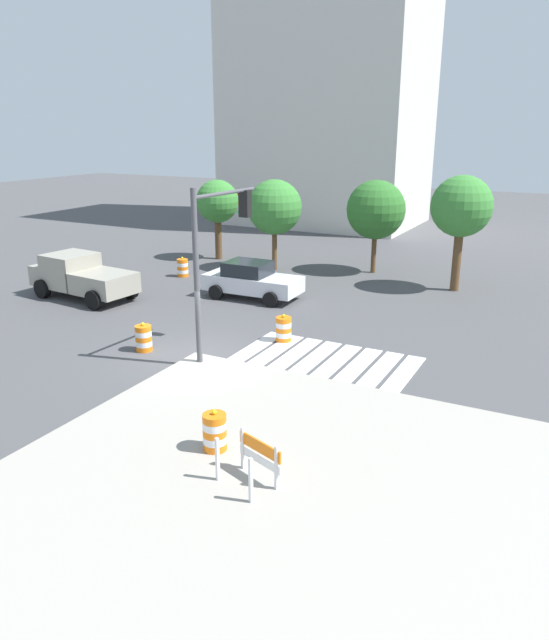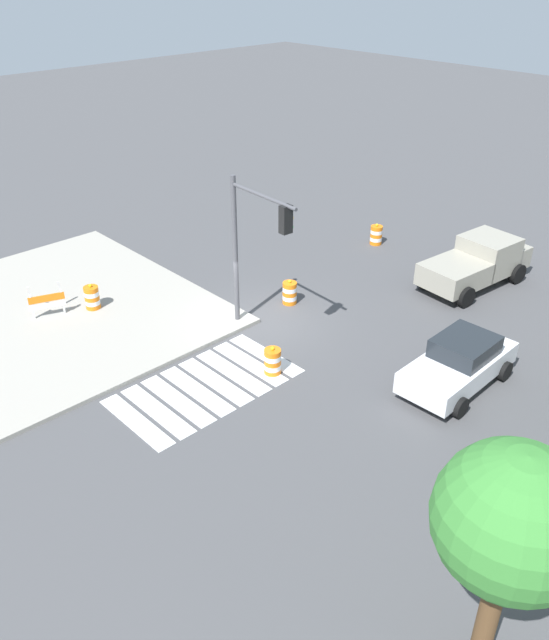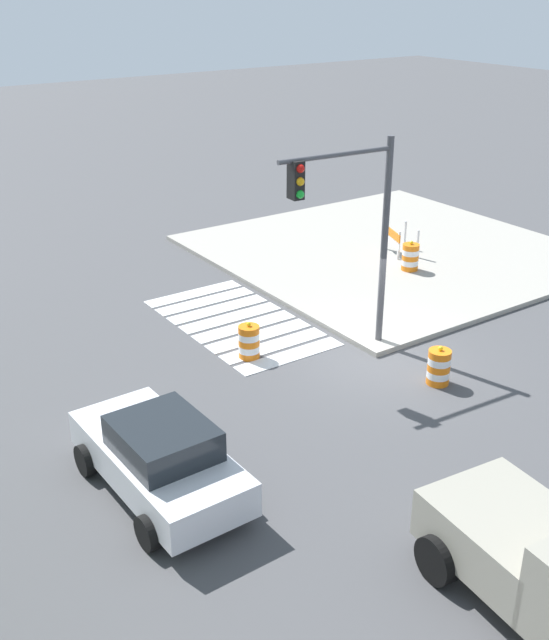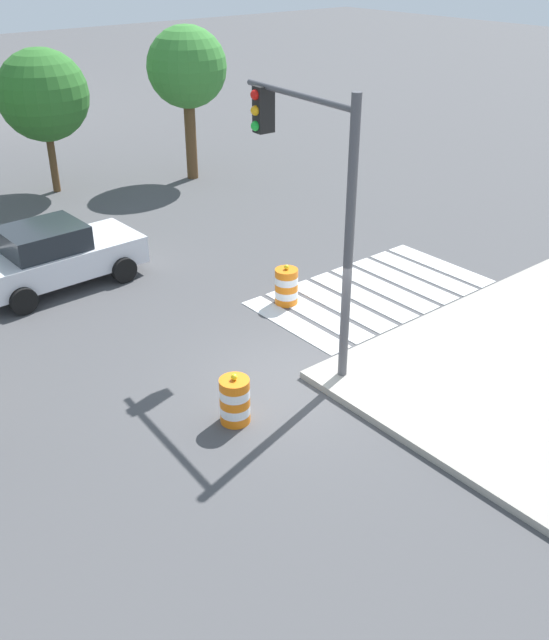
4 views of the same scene
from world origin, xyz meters
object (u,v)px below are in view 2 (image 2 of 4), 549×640
object	(u,v)px
traffic_barrel_median_near	(290,293)
street_tree_corner_lot	(513,522)
pickup_truck	(479,262)
traffic_barrel_median_far	(376,235)
traffic_barrel_on_sidewalk	(92,297)
traffic_light_pole	(255,234)
sports_car	(459,363)
traffic_barrel_near_corner	(273,361)
construction_barricade	(47,301)

from	to	relation	value
traffic_barrel_median_near	street_tree_corner_lot	xyz separation A→B (m)	(7.74, 13.07, 3.41)
pickup_truck	traffic_barrel_median_far	xyz separation A→B (m)	(-0.21, -5.49, -0.52)
traffic_barrel_median_far	traffic_barrel_on_sidewalk	world-z (taller)	traffic_barrel_on_sidewalk
traffic_barrel_on_sidewalk	traffic_light_pole	world-z (taller)	traffic_light_pole
pickup_truck	street_tree_corner_lot	size ratio (longest dim) A/B	1.00
traffic_light_pole	street_tree_corner_lot	bearing A→B (deg)	66.93
sports_car	traffic_barrel_near_corner	xyz separation A→B (m)	(3.87, -4.51, -0.36)
traffic_barrel_near_corner	traffic_barrel_median_far	distance (m)	11.81
sports_car	traffic_barrel_median_far	distance (m)	11.43
sports_car	traffic_barrel_near_corner	bearing A→B (deg)	-49.39
construction_barricade	traffic_light_pole	distance (m)	8.61
street_tree_corner_lot	traffic_barrel_on_sidewalk	bearing A→B (deg)	-95.72
traffic_barrel_median_far	traffic_light_pole	distance (m)	10.51
pickup_truck	traffic_barrel_median_near	distance (m)	8.05
sports_car	traffic_light_pole	distance (m)	7.83
traffic_barrel_median_far	traffic_barrel_median_near	bearing A→B (deg)	11.03
traffic_barrel_median_near	construction_barricade	world-z (taller)	construction_barricade
traffic_light_pole	construction_barricade	bearing A→B (deg)	-52.41
sports_car	construction_barricade	world-z (taller)	sports_car
traffic_barrel_median_far	traffic_barrel_near_corner	bearing A→B (deg)	22.17
sports_car	traffic_barrel_on_sidewalk	xyz separation A→B (m)	(6.01, -12.31, -0.21)
traffic_barrel_median_near	traffic_barrel_median_far	world-z (taller)	same
traffic_barrel_on_sidewalk	traffic_light_pole	bearing A→B (deg)	121.32
sports_car	pickup_truck	world-z (taller)	pickup_truck
traffic_light_pole	street_tree_corner_lot	world-z (taller)	traffic_light_pole
sports_car	pickup_truck	bearing A→B (deg)	-153.06
traffic_barrel_near_corner	traffic_barrel_on_sidewalk	bearing A→B (deg)	-74.68
traffic_barrel_on_sidewalk	traffic_light_pole	distance (m)	7.35
pickup_truck	traffic_light_pole	xyz separation A→B (m)	(9.45, -3.23, 2.94)
traffic_barrel_near_corner	construction_barricade	world-z (taller)	construction_barricade
traffic_barrel_near_corner	traffic_barrel_median_near	size ratio (longest dim) A/B	1.00
traffic_barrel_median_near	construction_barricade	distance (m)	9.22
traffic_barrel_median_near	construction_barricade	size ratio (longest dim) A/B	0.71
street_tree_corner_lot	construction_barricade	bearing A→B (deg)	-90.98
construction_barricade	traffic_light_pole	world-z (taller)	traffic_light_pole
traffic_barrel_near_corner	traffic_barrel_median_far	size ratio (longest dim) A/B	1.00
traffic_barrel_median_near	construction_barricade	bearing A→B (deg)	-36.33
traffic_barrel_median_far	street_tree_corner_lot	distance (m)	21.01
pickup_truck	traffic_barrel_median_far	bearing A→B (deg)	-92.24
sports_car	traffic_light_pole	xyz separation A→B (m)	(2.60, -6.71, 3.10)
pickup_truck	traffic_barrel_median_far	size ratio (longest dim) A/B	5.21
traffic_barrel_median_near	street_tree_corner_lot	world-z (taller)	street_tree_corner_lot
sports_car	traffic_barrel_median_near	xyz separation A→B (m)	(0.05, -7.58, -0.36)
sports_car	construction_barricade	xyz separation A→B (m)	(7.47, -13.04, -0.09)
traffic_light_pole	traffic_barrel_near_corner	bearing A→B (deg)	59.82
traffic_barrel_near_corner	street_tree_corner_lot	xyz separation A→B (m)	(3.92, 10.00, 3.41)
traffic_barrel_median_near	construction_barricade	xyz separation A→B (m)	(7.42, -5.46, 0.27)
traffic_barrel_near_corner	street_tree_corner_lot	bearing A→B (deg)	68.61
traffic_barrel_near_corner	traffic_barrel_on_sidewalk	size ratio (longest dim) A/B	1.00
traffic_barrel_near_corner	traffic_barrel_median_near	bearing A→B (deg)	-141.21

